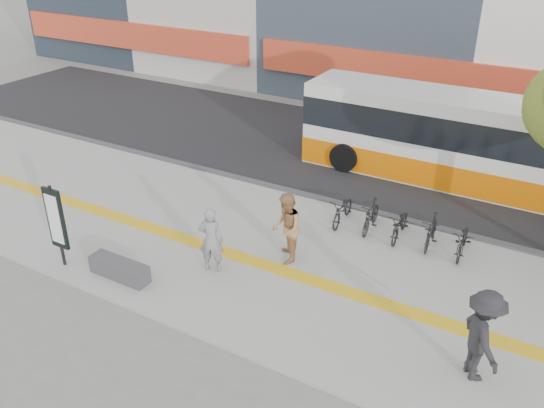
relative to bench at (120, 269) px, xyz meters
The scene contains 12 objects.
ground 2.88m from the bench, 24.78° to the left, with size 120.00×120.00×0.00m, color slate.
sidewalk 3.76m from the bench, 46.08° to the left, with size 40.00×7.00×0.08m, color slate.
tactile_strip 3.41m from the bench, 40.24° to the left, with size 40.00×0.45×0.01m, color gold.
street 10.53m from the bench, 75.70° to the left, with size 40.00×8.00×0.06m, color black.
curb 6.73m from the bench, 67.25° to the left, with size 40.00×0.25×0.14m, color #3C3C3F.
bench is the anchor object (origin of this frame).
signboard 1.94m from the bench, 169.19° to the right, with size 0.55×0.10×2.20m.
bus 11.37m from the bench, 58.95° to the left, with size 10.64×2.52×2.83m.
bicycle_row 7.40m from the bench, 44.70° to the left, with size 4.00×1.54×0.87m.
seated_woman 2.33m from the bench, 38.59° to the left, with size 0.62×0.41×1.71m, color black.
pedestrian_tan 4.17m from the bench, 40.78° to the left, with size 0.90×0.70×1.84m, color #A67349.
pedestrian_dark 8.28m from the bench, ahead, with size 1.24×0.71×1.93m, color black.
Camera 1 is at (6.30, -9.20, 8.02)m, focal length 37.32 mm.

